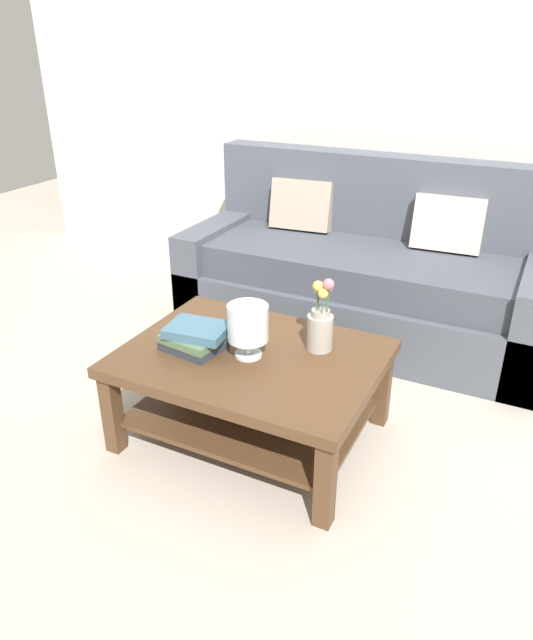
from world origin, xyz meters
TOP-DOWN VIEW (x-y plane):
  - ground_plane at (0.00, 0.00)m, footprint 10.00×10.00m
  - back_wall at (0.00, 1.65)m, footprint 6.40×0.12m
  - couch at (-0.00, 0.91)m, footprint 2.21×0.90m
  - coffee_table at (-0.10, -0.42)m, footprint 1.13×0.86m
  - book_stack_main at (-0.34, -0.50)m, footprint 0.31×0.24m
  - glass_hurricane_vase at (-0.10, -0.44)m, footprint 0.18×0.18m
  - flower_pitcher at (0.16, -0.24)m, footprint 0.12×0.12m

SIDE VIEW (x-z plane):
  - ground_plane at x=0.00m, z-range 0.00..0.00m
  - coffee_table at x=-0.10m, z-range 0.10..0.55m
  - couch at x=0.00m, z-range -0.17..0.89m
  - book_stack_main at x=-0.34m, z-range 0.45..0.56m
  - flower_pitcher at x=0.16m, z-range 0.40..0.75m
  - glass_hurricane_vase at x=-0.10m, z-range 0.48..0.72m
  - back_wall at x=0.00m, z-range 0.00..2.70m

